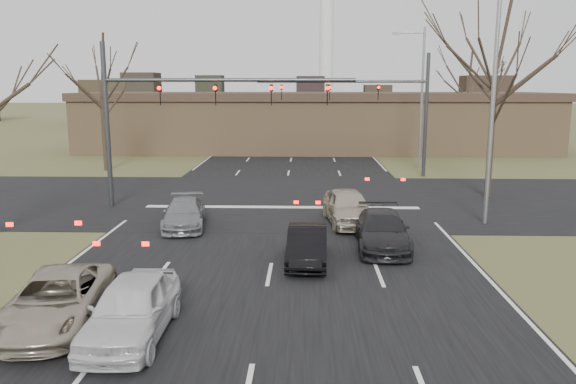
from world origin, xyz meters
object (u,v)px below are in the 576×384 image
Objects in this scene: car_silver_suv at (57,300)px; car_silver_ahead at (348,207)px; car_black_hatch at (307,245)px; car_grey_ahead at (184,213)px; mast_arm_near at (173,104)px; car_white_sedan at (132,308)px; streetlight_right_near at (489,94)px; mast_arm_far at (383,100)px; building at (315,121)px; car_charcoal_sedan at (382,230)px; streetlight_right_far at (420,90)px.

car_silver_suv is 13.43m from car_silver_ahead.
car_silver_suv is at bearing -138.67° from car_black_hatch.
car_silver_suv is at bearing -104.33° from car_grey_ahead.
car_grey_ahead is (1.11, 9.95, -0.05)m from car_silver_suv.
mast_arm_near is at bearing 99.14° from car_grey_ahead.
mast_arm_near is 2.85× the size of car_white_sedan.
streetlight_right_near is 2.23× the size of car_silver_ahead.
car_white_sedan is at bearing -81.30° from mast_arm_near.
car_silver_suv is (-11.29, -23.94, -4.36)m from mast_arm_far.
car_silver_suv is at bearing 162.91° from car_white_sedan.
building is 9.44× the size of car_silver_ahead.
car_white_sedan is at bearing -110.49° from mast_arm_far.
car_black_hatch is (6.44, -8.72, -4.45)m from mast_arm_near.
car_black_hatch is at bearing -53.57° from mast_arm_near.
car_charcoal_sedan is at bearing -27.68° from car_grey_ahead.
streetlight_right_near is 2.42× the size of car_grey_ahead.
streetlight_right_far is (14.55, 14.00, 0.51)m from mast_arm_near.
streetlight_right_far reaches higher than mast_arm_far.
streetlight_right_near is 10.74m from car_black_hatch.
mast_arm_far is 13.28m from streetlight_right_near.
car_silver_suv is 1.05× the size of car_silver_ahead.
car_charcoal_sedan is (-4.82, -3.85, -4.92)m from streetlight_right_near.
building reaches higher than car_white_sedan.
car_black_hatch is at bearing -91.34° from building.
mast_arm_far is at bearing 85.40° from car_charcoal_sedan.
streetlight_right_far is at bearing 43.89° from mast_arm_near.
streetlight_right_far is 2.23× the size of car_silver_ahead.
mast_arm_near is at bearing -136.11° from streetlight_right_far.
car_charcoal_sedan is (2.79, 1.87, 0.04)m from car_black_hatch.
mast_arm_near reaches higher than car_grey_ahead.
building is 9.23× the size of car_charcoal_sedan.
building reaches higher than car_silver_ahead.
car_grey_ahead is (-6.00, -28.99, -2.06)m from building.
building reaches higher than car_grey_ahead.
car_black_hatch is (4.21, 5.85, -0.10)m from car_white_sedan.
streetlight_right_near reaches higher than car_silver_ahead.
mast_arm_far is 26.58m from car_white_sedan.
car_silver_suv is (-14.43, -27.94, -4.93)m from streetlight_right_far.
car_silver_ahead reaches higher than car_black_hatch.
building is 28.31m from car_silver_ahead.
car_silver_ahead reaches higher than car_white_sedan.
car_silver_suv is 1.25× the size of car_black_hatch.
streetlight_right_near reaches higher than mast_arm_far.
streetlight_right_near is at bearing 44.21° from car_white_sedan.
car_silver_suv is at bearing -133.79° from car_silver_ahead.
mast_arm_near is at bearing 128.25° from car_black_hatch.
building is 4.24× the size of streetlight_right_far.
mast_arm_far is 26.82m from car_silver_suv.
car_charcoal_sedan reaches higher than car_silver_suv.
car_black_hatch is at bearing -104.87° from mast_arm_far.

